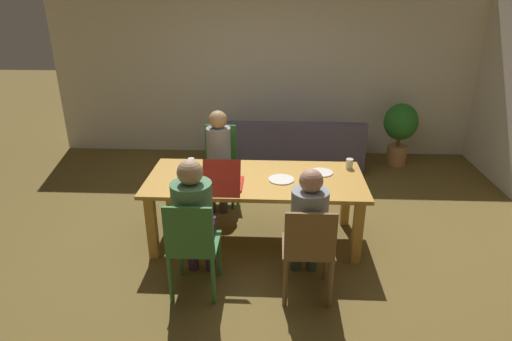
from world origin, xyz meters
The scene contains 17 objects.
ground_plane centered at (0.00, 0.00, 0.00)m, with size 20.00×20.00×0.00m, color brown.
back_wall centered at (0.00, 2.78, 1.30)m, with size 6.56×0.12×2.61m, color beige.
dining_table centered at (0.00, 0.00, 0.63)m, with size 2.20×0.97×0.72m.
chair_0 centered at (-0.49, -0.94, 0.52)m, with size 0.42×0.45×0.93m.
person_0 centered at (-0.49, -0.80, 0.73)m, with size 0.34×0.51×1.24m.
chair_1 centered at (-0.49, 0.96, 0.52)m, with size 0.41×0.42×0.95m.
person_1 centered at (-0.49, 0.81, 0.70)m, with size 0.29×0.48×1.18m.
chair_2 centered at (0.49, -0.94, 0.50)m, with size 0.43×0.43×0.90m.
person_2 centered at (0.49, -0.78, 0.69)m, with size 0.31×0.54×1.18m.
pizza_box_0 centered at (-0.29, -0.23, 0.77)m, with size 0.35×0.51×0.34m.
plate_0 centered at (0.26, -0.04, 0.73)m, with size 0.26×0.26×0.01m.
plate_1 centered at (-0.70, -0.22, 0.73)m, with size 0.25×0.25×0.01m.
plate_2 centered at (0.68, 0.16, 0.73)m, with size 0.24×0.24×0.01m.
drinking_glass_0 centered at (0.98, 0.30, 0.78)m, with size 0.08×0.08×0.11m, color silver.
drinking_glass_1 centered at (-0.68, 0.15, 0.79)m, with size 0.07×0.07×0.14m, color silver.
couch centered at (0.39, 2.06, 0.27)m, with size 2.14×0.78×0.77m.
potted_plant centered at (2.04, 2.26, 0.59)m, with size 0.49×0.49×0.94m.
Camera 1 is at (0.20, -4.02, 2.50)m, focal length 30.51 mm.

